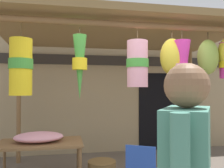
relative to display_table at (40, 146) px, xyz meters
The scene contains 4 objects.
shop_facade 2.58m from the display_table, 53.54° to the left, with size 9.62×0.29×3.72m.
market_stall_canopy 2.38m from the display_table, ahead, with size 4.53×2.39×2.84m.
display_table is the anchor object (origin of this frame).
flower_heap_on_table 0.15m from the display_table, 149.15° to the left, with size 0.83×0.58×0.17m.
Camera 1 is at (-0.90, -3.48, 1.60)m, focal length 38.14 mm.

